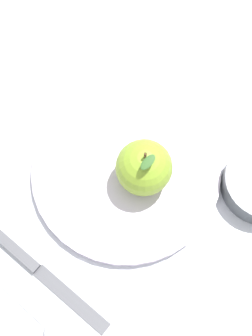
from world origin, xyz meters
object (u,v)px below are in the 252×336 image
at_px(apple, 144,168).
at_px(spoon, 50,327).
at_px(linen_napkin, 194,97).
at_px(dinner_plate, 126,171).
at_px(knife, 39,270).

relative_size(apple, spoon, 0.57).
relative_size(apple, linen_napkin, 0.60).
relative_size(dinner_plate, apple, 3.05).
xyz_separation_m(apple, spoon, (0.16, -0.17, -0.05)).
xyz_separation_m(dinner_plate, knife, (0.10, -0.15, -0.00)).
bearing_deg(spoon, dinner_plate, 139.17).
bearing_deg(apple, linen_napkin, 132.96).
height_order(knife, linen_napkin, knife).
xyz_separation_m(dinner_plate, apple, (0.02, 0.02, 0.04)).
distance_m(apple, linen_napkin, 0.16).
distance_m(dinner_plate, linen_napkin, 0.16).
bearing_deg(linen_napkin, spoon, -47.20).
height_order(knife, spoon, spoon).
distance_m(apple, spoon, 0.24).
distance_m(dinner_plate, apple, 0.05).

